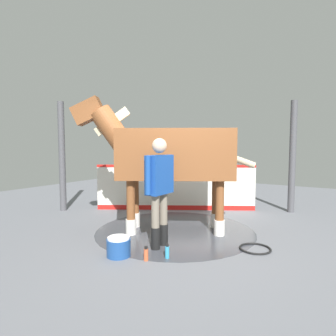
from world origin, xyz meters
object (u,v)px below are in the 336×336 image
wash_bucket (119,247)px  hose_coil (255,249)px  bottle_shampoo (167,252)px  horse (169,155)px  bottle_spray (146,254)px  handler (159,184)px

wash_bucket → hose_coil: wash_bucket is taller
bottle_shampoo → hose_coil: size_ratio=0.43×
wash_bucket → horse: bearing=-178.6°
horse → hose_coil: (0.14, 1.71, -1.47)m
horse → bottle_spray: (1.42, 0.49, -1.39)m
horse → bottle_shampoo: bearing=90.5°
handler → bottle_spray: size_ratio=8.41×
wash_bucket → bottle_spray: wash_bucket is taller
horse → wash_bucket: (1.50, 0.04, -1.34)m
wash_bucket → bottle_shampoo: bearing=115.3°
handler → wash_bucket: bearing=-114.1°
bottle_shampoo → hose_coil: (-1.05, 1.01, -0.08)m
horse → bottle_shampoo: horse is taller
hose_coil → handler: bearing=-62.6°
bottle_spray → bottle_shampoo: bearing=138.1°
wash_bucket → bottle_shampoo: wash_bucket is taller
bottle_spray → wash_bucket: bearing=-80.2°
handler → bottle_spray: bearing=-74.5°
handler → bottle_shampoo: bearing=-42.0°
bottle_spray → handler: bearing=-165.7°
horse → hose_coil: horse is taller
bottle_shampoo → bottle_spray: bottle_shampoo is taller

